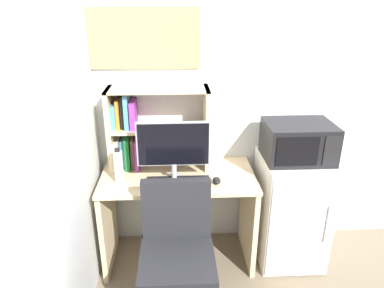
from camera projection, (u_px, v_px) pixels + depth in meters
The scene contains 11 objects.
wall_back at pixel (359, 86), 2.68m from camera, with size 6.40×0.04×2.60m, color silver.
desk at pixel (178, 203), 2.64m from camera, with size 1.11×0.57×0.74m.
hutch_bookshelf at pixel (144, 127), 2.57m from camera, with size 0.73×0.26×0.60m.
monitor at pixel (174, 148), 2.37m from camera, with size 0.50×0.18×0.44m.
keyboard at pixel (178, 182), 2.42m from camera, with size 0.44×0.16×0.02m, color black.
computer_mouse at pixel (217, 180), 2.43m from camera, with size 0.05×0.09×0.04m, color black.
water_bottle at pixel (118, 166), 2.41m from camera, with size 0.06×0.06×0.25m.
mini_fridge at pixel (290, 209), 2.71m from camera, with size 0.48×0.55×0.84m.
microwave at pixel (298, 141), 2.51m from camera, with size 0.47×0.37×0.27m.
desk_chair at pixel (177, 263), 2.22m from camera, with size 0.53×0.53×0.89m.
wall_corkboard at pixel (144, 38), 2.44m from camera, with size 0.77×0.02×0.42m, color tan.
Camera 1 is at (-1.01, -2.56, 1.91)m, focal length 32.98 mm.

